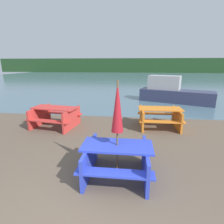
{
  "coord_description": "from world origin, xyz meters",
  "views": [
    {
      "loc": [
        0.8,
        -1.65,
        2.42
      ],
      "look_at": [
        0.16,
        4.02,
        0.85
      ],
      "focal_mm": 28.0,
      "sensor_mm": 36.0,
      "label": 1
    }
  ],
  "objects": [
    {
      "name": "umbrella_crimson",
      "position": [
        0.53,
        1.78,
        1.57
      ],
      "size": [
        0.25,
        0.25,
        2.13
      ],
      "color": "brown",
      "rests_on": "ground_plane"
    },
    {
      "name": "picnic_table_orange",
      "position": [
        1.91,
        5.06,
        0.46
      ],
      "size": [
        1.66,
        1.41,
        0.78
      ],
      "rotation": [
        0.0,
        0.0,
        0.02
      ],
      "color": "orange",
      "rests_on": "ground_plane"
    },
    {
      "name": "water",
      "position": [
        0.0,
        31.26,
        -0.0
      ],
      "size": [
        60.0,
        50.0,
        0.0
      ],
      "color": "slate",
      "rests_on": "ground_plane"
    },
    {
      "name": "picnic_table_blue",
      "position": [
        0.53,
        1.78,
        0.44
      ],
      "size": [
        1.52,
        1.38,
        0.74
      ],
      "rotation": [
        0.0,
        0.0,
        -0.0
      ],
      "color": "blue",
      "rests_on": "ground_plane"
    },
    {
      "name": "boat",
      "position": [
        3.49,
        10.12,
        0.61
      ],
      "size": [
        4.73,
        2.93,
        1.69
      ],
      "rotation": [
        0.0,
        0.0,
        -0.37
      ],
      "color": "#333856",
      "rests_on": "water"
    },
    {
      "name": "picnic_table_red",
      "position": [
        -2.18,
        4.67,
        0.47
      ],
      "size": [
        1.9,
        1.61,
        0.79
      ],
      "rotation": [
        0.0,
        0.0,
        -0.14
      ],
      "color": "red",
      "rests_on": "ground_plane"
    },
    {
      "name": "far_treeline",
      "position": [
        0.0,
        51.26,
        2.0
      ],
      "size": [
        80.0,
        1.6,
        4.0
      ],
      "color": "#1E3D1E",
      "rests_on": "water"
    }
  ]
}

